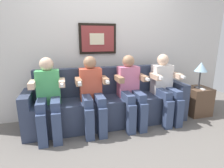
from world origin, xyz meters
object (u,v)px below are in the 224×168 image
(person_leftmost, at_px, (48,95))
(person_left_center, at_px, (92,91))
(person_rightmost, at_px, (165,86))
(person_right_center, at_px, (131,88))
(side_table_right, at_px, (197,101))
(spare_remote_on_table, at_px, (202,89))
(couch, at_px, (109,104))
(table_lamp, at_px, (201,68))

(person_leftmost, bearing_deg, person_left_center, -0.04)
(person_rightmost, bearing_deg, person_leftmost, 179.99)
(person_right_center, distance_m, side_table_right, 1.38)
(person_left_center, xyz_separation_m, person_right_center, (0.61, 0.00, -0.00))
(person_rightmost, distance_m, spare_remote_on_table, 0.71)
(couch, bearing_deg, spare_remote_on_table, -7.69)
(couch, xyz_separation_m, person_leftmost, (-0.91, -0.17, 0.29))
(person_rightmost, bearing_deg, side_table_right, 4.84)
(person_left_center, height_order, table_lamp, person_left_center)
(couch, relative_size, person_right_center, 2.31)
(person_leftmost, relative_size, person_right_center, 1.00)
(spare_remote_on_table, bearing_deg, table_lamp, 84.28)
(person_left_center, distance_m, spare_remote_on_table, 1.91)
(couch, height_order, person_leftmost, person_leftmost)
(person_right_center, xyz_separation_m, person_rightmost, (0.60, -0.00, 0.00))
(person_leftmost, distance_m, table_lamp, 2.54)
(person_right_center, relative_size, person_rightmost, 1.00)
(couch, relative_size, person_left_center, 2.31)
(person_right_center, relative_size, side_table_right, 2.22)
(person_leftmost, xyz_separation_m, spare_remote_on_table, (2.51, -0.05, -0.10))
(table_lamp, bearing_deg, side_table_right, 44.98)
(person_leftmost, bearing_deg, person_right_center, 0.00)
(person_right_center, bearing_deg, table_lamp, 1.85)
(couch, distance_m, table_lamp, 1.71)
(person_left_center, xyz_separation_m, table_lamp, (1.92, 0.04, 0.25))
(person_right_center, height_order, table_lamp, person_right_center)
(person_leftmost, height_order, table_lamp, person_leftmost)
(person_right_center, relative_size, spare_remote_on_table, 8.54)
(person_rightmost, relative_size, side_table_right, 2.22)
(person_right_center, xyz_separation_m, table_lamp, (1.31, 0.04, 0.25))
(person_left_center, distance_m, person_rightmost, 1.21)
(person_leftmost, distance_m, person_right_center, 1.21)
(couch, distance_m, person_left_center, 0.45)
(person_rightmost, distance_m, side_table_right, 0.81)
(person_leftmost, xyz_separation_m, person_left_center, (0.60, -0.00, 0.00))
(person_rightmost, xyz_separation_m, spare_remote_on_table, (0.70, -0.05, -0.10))
(person_leftmost, bearing_deg, table_lamp, 0.96)
(side_table_right, height_order, table_lamp, table_lamp)
(person_right_center, height_order, person_rightmost, same)
(person_right_center, height_order, side_table_right, person_right_center)
(person_left_center, bearing_deg, side_table_right, 1.82)
(person_right_center, bearing_deg, person_rightmost, -0.04)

